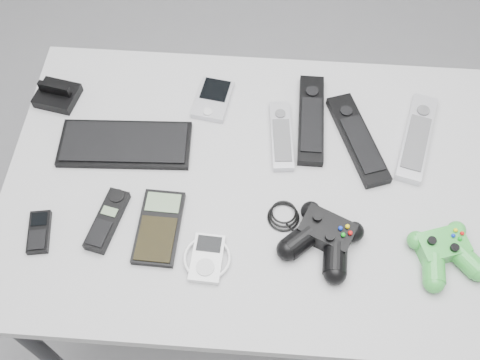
# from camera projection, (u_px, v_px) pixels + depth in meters

# --- Properties ---
(floor) EXTENTS (3.50, 3.50, 0.00)m
(floor) POSITION_uv_depth(u_px,v_px,m) (263.00, 323.00, 1.85)
(floor) COLOR slate
(floor) RESTS_ON ground
(desk) EXTENTS (1.15, 0.74, 0.77)m
(desk) POSITION_uv_depth(u_px,v_px,m) (264.00, 197.00, 1.29)
(desk) COLOR #9E9DA0
(desk) RESTS_ON floor
(pda_keyboard) EXTENTS (0.30, 0.14, 0.02)m
(pda_keyboard) POSITION_uv_depth(u_px,v_px,m) (125.00, 144.00, 1.28)
(pda_keyboard) COLOR black
(pda_keyboard) RESTS_ON desk
(dock_bracket) EXTENTS (0.11, 0.10, 0.05)m
(dock_bracket) POSITION_uv_depth(u_px,v_px,m) (56.00, 92.00, 1.33)
(dock_bracket) COLOR black
(dock_bracket) RESTS_ON desk
(pda) EXTENTS (0.10, 0.13, 0.02)m
(pda) POSITION_uv_depth(u_px,v_px,m) (213.00, 99.00, 1.34)
(pda) COLOR #B3B3BB
(pda) RESTS_ON desk
(remote_silver_a) EXTENTS (0.06, 0.19, 0.02)m
(remote_silver_a) POSITION_uv_depth(u_px,v_px,m) (281.00, 135.00, 1.29)
(remote_silver_a) COLOR #B3B3BB
(remote_silver_a) RESTS_ON desk
(remote_black_a) EXTENTS (0.06, 0.25, 0.03)m
(remote_black_a) POSITION_uv_depth(u_px,v_px,m) (311.00, 119.00, 1.31)
(remote_black_a) COLOR black
(remote_black_a) RESTS_ON desk
(remote_black_b) EXTENTS (0.14, 0.26, 0.02)m
(remote_black_b) POSITION_uv_depth(u_px,v_px,m) (358.00, 139.00, 1.28)
(remote_black_b) COLOR black
(remote_black_b) RESTS_ON desk
(remote_silver_b) EXTENTS (0.12, 0.25, 0.02)m
(remote_silver_b) POSITION_uv_depth(u_px,v_px,m) (417.00, 137.00, 1.28)
(remote_silver_b) COLOR silver
(remote_silver_b) RESTS_ON desk
(mobile_phone) EXTENTS (0.06, 0.10, 0.02)m
(mobile_phone) POSITION_uv_depth(u_px,v_px,m) (39.00, 232.00, 1.16)
(mobile_phone) COLOR black
(mobile_phone) RESTS_ON desk
(cordless_handset) EXTENTS (0.08, 0.15, 0.02)m
(cordless_handset) POSITION_uv_depth(u_px,v_px,m) (107.00, 220.00, 1.17)
(cordless_handset) COLOR black
(cordless_handset) RESTS_ON desk
(calculator) EXTENTS (0.09, 0.17, 0.02)m
(calculator) POSITION_uv_depth(u_px,v_px,m) (159.00, 227.00, 1.17)
(calculator) COLOR black
(calculator) RESTS_ON desk
(mp3_player) EXTENTS (0.10, 0.11, 0.02)m
(mp3_player) POSITION_uv_depth(u_px,v_px,m) (207.00, 258.00, 1.13)
(mp3_player) COLOR silver
(mp3_player) RESTS_ON desk
(controller_black) EXTENTS (0.30, 0.25, 0.05)m
(controller_black) POSITION_uv_depth(u_px,v_px,m) (324.00, 237.00, 1.14)
(controller_black) COLOR black
(controller_black) RESTS_ON desk
(controller_green) EXTENTS (0.18, 0.18, 0.05)m
(controller_green) POSITION_uv_depth(u_px,v_px,m) (445.00, 251.00, 1.12)
(controller_green) COLOR #227F2E
(controller_green) RESTS_ON desk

